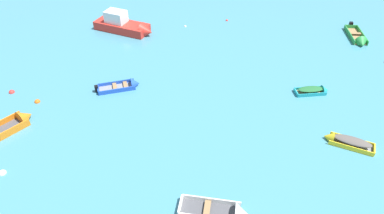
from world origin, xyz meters
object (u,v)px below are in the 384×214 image
object	(u,v)px
rowboat_turquoise_midfield_right	(316,90)
mooring_buoy_central	(3,173)
rowboat_orange_back_row_left	(14,124)
rowboat_blue_near_left	(127,85)
motor_launch_red_cluster_outer	(126,25)
rowboat_white_far_right	(227,213)
mooring_buoy_between_boats_left	(37,102)
mooring_buoy_trailing	(12,92)
rowboat_green_near_camera	(359,40)
rowboat_yellow_far_back	(344,141)
mooring_buoy_between_boats_right	(227,21)
mooring_buoy_far_field	(185,27)

from	to	relation	value
rowboat_turquoise_midfield_right	mooring_buoy_central	bearing A→B (deg)	-163.46
rowboat_orange_back_row_left	rowboat_blue_near_left	bearing A→B (deg)	28.98
motor_launch_red_cluster_outer	mooring_buoy_central	xyz separation A→B (m)	(-6.44, -19.56, -0.69)
rowboat_orange_back_row_left	rowboat_blue_near_left	xyz separation A→B (m)	(7.94, 4.40, -0.07)
rowboat_white_far_right	mooring_buoy_between_boats_left	world-z (taller)	rowboat_white_far_right
motor_launch_red_cluster_outer	mooring_buoy_trailing	bearing A→B (deg)	-129.46
motor_launch_red_cluster_outer	rowboat_blue_near_left	distance (m)	10.70
rowboat_green_near_camera	mooring_buoy_trailing	size ratio (longest dim) A/B	10.08
rowboat_orange_back_row_left	rowboat_white_far_right	size ratio (longest dim) A/B	1.03
rowboat_yellow_far_back	mooring_buoy_between_boats_left	xyz separation A→B (m)	(-22.67, 6.54, -0.28)
mooring_buoy_between_boats_right	mooring_buoy_trailing	world-z (taller)	mooring_buoy_trailing
rowboat_orange_back_row_left	rowboat_white_far_right	bearing A→B (deg)	-30.75
motor_launch_red_cluster_outer	rowboat_yellow_far_back	bearing A→B (deg)	-48.75
rowboat_white_far_right	mooring_buoy_far_field	xyz separation A→B (m)	(-0.84, 24.37, -0.21)
motor_launch_red_cluster_outer	mooring_buoy_far_field	world-z (taller)	motor_launch_red_cluster_outer
rowboat_orange_back_row_left	motor_launch_red_cluster_outer	distance (m)	16.67
rowboat_blue_near_left	mooring_buoy_central	distance (m)	11.48
rowboat_yellow_far_back	mooring_buoy_central	world-z (taller)	rowboat_yellow_far_back
rowboat_turquoise_midfield_right	rowboat_white_far_right	bearing A→B (deg)	-130.05
rowboat_turquoise_midfield_right	rowboat_green_near_camera	xyz separation A→B (m)	(7.76, 8.43, -0.03)
rowboat_green_near_camera	mooring_buoy_far_field	world-z (taller)	rowboat_green_near_camera
rowboat_turquoise_midfield_right	mooring_buoy_central	xyz separation A→B (m)	(-23.05, -6.85, -0.24)
rowboat_blue_near_left	mooring_buoy_between_boats_left	distance (m)	7.23
rowboat_green_near_camera	mooring_buoy_between_boats_left	size ratio (longest dim) A/B	10.30
mooring_buoy_trailing	rowboat_blue_near_left	bearing A→B (deg)	0.01
mooring_buoy_central	rowboat_turquoise_midfield_right	bearing A→B (deg)	16.54
motor_launch_red_cluster_outer	rowboat_green_near_camera	size ratio (longest dim) A/B	1.45
mooring_buoy_between_boats_left	mooring_buoy_far_field	size ratio (longest dim) A/B	1.58
rowboat_white_far_right	mooring_buoy_trailing	distance (m)	20.76
rowboat_orange_back_row_left	motor_launch_red_cluster_outer	xyz separation A→B (m)	(7.14, 15.06, 0.44)
rowboat_yellow_far_back	rowboat_blue_near_left	xyz separation A→B (m)	(-15.59, 8.04, -0.10)
mooring_buoy_central	mooring_buoy_between_boats_right	size ratio (longest dim) A/B	1.60
rowboat_blue_near_left	mooring_buoy_between_boats_right	distance (m)	16.45
rowboat_blue_near_left	rowboat_white_far_right	xyz separation A→B (m)	(6.58, -13.04, 0.03)
rowboat_blue_near_left	mooring_buoy_central	xyz separation A→B (m)	(-7.24, -8.90, -0.18)
rowboat_turquoise_midfield_right	mooring_buoy_far_field	bearing A→B (deg)	126.93
rowboat_green_near_camera	mooring_buoy_between_boats_right	bearing A→B (deg)	154.54
rowboat_green_near_camera	mooring_buoy_central	world-z (taller)	rowboat_green_near_camera
mooring_buoy_trailing	mooring_buoy_between_boats_left	bearing A→B (deg)	-30.89
rowboat_blue_near_left	mooring_buoy_far_field	world-z (taller)	rowboat_blue_near_left
rowboat_turquoise_midfield_right	rowboat_blue_near_left	distance (m)	15.94
mooring_buoy_central	mooring_buoy_far_field	xyz separation A→B (m)	(12.99, 20.24, 0.00)
mooring_buoy_between_boats_right	rowboat_orange_back_row_left	bearing A→B (deg)	-137.78
rowboat_yellow_far_back	mooring_buoy_trailing	bearing A→B (deg)	162.29
mooring_buoy_between_boats_left	rowboat_blue_near_left	bearing A→B (deg)	11.97
rowboat_turquoise_midfield_right	rowboat_orange_back_row_left	bearing A→B (deg)	-174.37
mooring_buoy_central	mooring_buoy_between_boats_right	bearing A→B (deg)	50.05
rowboat_green_near_camera	rowboat_white_far_right	xyz separation A→B (m)	(-16.99, -19.41, -0.01)
rowboat_green_near_camera	rowboat_yellow_far_back	bearing A→B (deg)	-118.96
rowboat_orange_back_row_left	mooring_buoy_far_field	world-z (taller)	rowboat_orange_back_row_left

